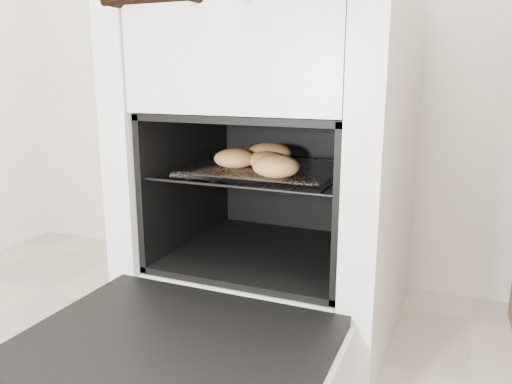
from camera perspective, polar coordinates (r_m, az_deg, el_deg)
stove at (r=1.37m, az=2.60°, el=3.62°), size 0.66×0.73×1.01m
oven_door at (r=0.99m, az=-9.29°, el=-17.33°), size 0.59×0.46×0.04m
oven_rack at (r=1.31m, az=1.49°, el=2.52°), size 0.48×0.46×0.01m
foil_sheet at (r=1.29m, az=1.13°, el=2.64°), size 0.37×0.33×0.01m
baked_rolls at (r=1.27m, az=0.71°, el=3.86°), size 0.29×0.32×0.05m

